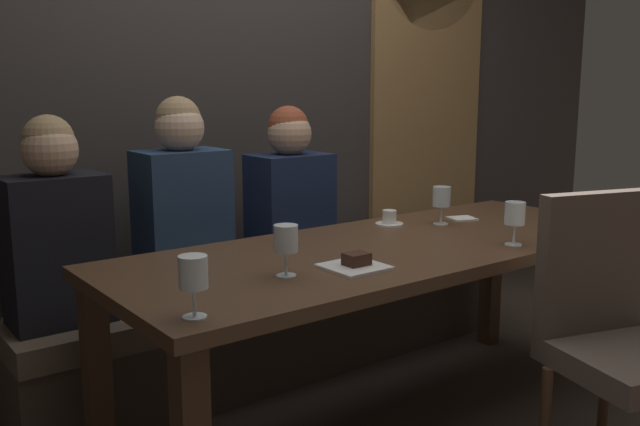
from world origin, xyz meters
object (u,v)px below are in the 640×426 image
(dining_table, at_px, (392,266))
(wine_glass_end_right, at_px, (286,240))
(chair_near_side, at_px, (615,323))
(diner_redhead, at_px, (55,227))
(banquette_bench, at_px, (288,323))
(wine_glass_center_front, at_px, (515,215))
(dessert_plate, at_px, (355,264))
(espresso_cup, at_px, (389,219))
(diner_bearded, at_px, (182,204))
(wine_glass_center_back, at_px, (193,274))
(diner_far_end, at_px, (290,197))
(wine_glass_near_left, at_px, (442,198))

(dining_table, height_order, wine_glass_end_right, wine_glass_end_right)
(chair_near_side, bearing_deg, diner_redhead, 133.32)
(dining_table, distance_m, banquette_bench, 0.82)
(dining_table, distance_m, diner_redhead, 1.26)
(chair_near_side, relative_size, diner_redhead, 1.26)
(dining_table, height_order, wine_glass_center_front, wine_glass_center_front)
(dining_table, bearing_deg, chair_near_side, -65.98)
(diner_redhead, height_order, dessert_plate, diner_redhead)
(dessert_plate, bearing_deg, espresso_cup, 38.35)
(diner_bearded, distance_m, dessert_plate, 0.93)
(banquette_bench, bearing_deg, wine_glass_center_back, -134.37)
(diner_bearded, height_order, wine_glass_end_right, diner_bearded)
(wine_glass_center_front, xyz_separation_m, wine_glass_center_back, (-1.33, -0.02, 0.00))
(dining_table, distance_m, wine_glass_center_front, 0.49)
(diner_far_end, height_order, wine_glass_center_back, diner_far_end)
(wine_glass_end_right, xyz_separation_m, espresso_cup, (0.81, 0.40, -0.09))
(diner_redhead, distance_m, diner_far_end, 1.06)
(wine_glass_near_left, distance_m, dessert_plate, 0.84)
(diner_bearded, bearing_deg, banquette_bench, -3.00)
(diner_far_end, bearing_deg, diner_bearded, 178.80)
(diner_bearded, xyz_separation_m, diner_far_end, (0.53, -0.01, -0.02))
(dining_table, relative_size, diner_bearded, 2.63)
(wine_glass_end_right, distance_m, wine_glass_center_front, 0.93)
(wine_glass_center_front, height_order, wine_glass_center_back, same)
(diner_bearded, bearing_deg, wine_glass_center_front, -50.06)
(dessert_plate, bearing_deg, wine_glass_near_left, 23.46)
(dining_table, relative_size, wine_glass_near_left, 13.41)
(chair_near_side, distance_m, dessert_plate, 0.88)
(chair_near_side, xyz_separation_m, wine_glass_end_right, (-0.90, 0.59, 0.30))
(wine_glass_end_right, bearing_deg, wine_glass_near_left, 15.35)
(diner_bearded, distance_m, diner_far_end, 0.54)
(diner_redhead, bearing_deg, dining_table, -34.59)
(wine_glass_center_front, height_order, espresso_cup, wine_glass_center_front)
(diner_bearded, xyz_separation_m, espresso_cup, (0.74, -0.46, -0.08))
(wine_glass_end_right, bearing_deg, wine_glass_center_front, -9.99)
(diner_redhead, distance_m, wine_glass_end_right, 0.95)
(chair_near_side, bearing_deg, wine_glass_center_back, 162.46)
(wine_glass_center_front, height_order, dessert_plate, wine_glass_center_front)
(wine_glass_near_left, relative_size, wine_glass_end_right, 1.00)
(diner_redhead, bearing_deg, diner_far_end, 0.29)
(chair_near_side, relative_size, espresso_cup, 8.17)
(diner_bearded, relative_size, wine_glass_end_right, 5.10)
(diner_redhead, bearing_deg, diner_bearded, 1.82)
(dessert_plate, bearing_deg, diner_bearded, 100.25)
(dining_table, xyz_separation_m, dessert_plate, (-0.34, -0.19, 0.10))
(diner_far_end, height_order, wine_glass_center_front, diner_far_end)
(chair_near_side, relative_size, wine_glass_center_back, 5.98)
(dining_table, bearing_deg, wine_glass_end_right, -167.36)
(dessert_plate, bearing_deg, dining_table, 28.50)
(chair_near_side, height_order, espresso_cup, chair_near_side)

